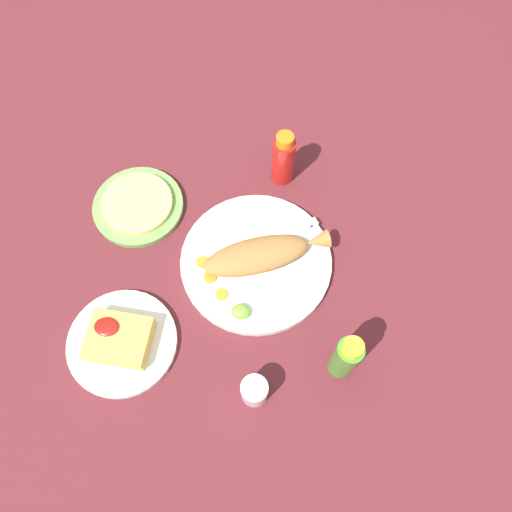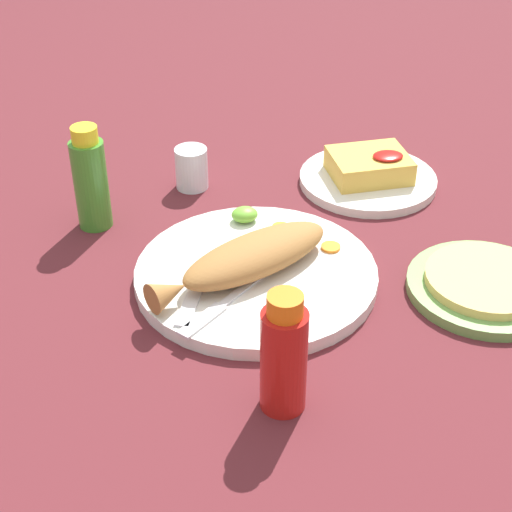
{
  "view_description": "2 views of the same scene",
  "coord_description": "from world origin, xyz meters",
  "px_view_note": "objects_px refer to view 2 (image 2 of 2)",
  "views": [
    {
      "loc": [
        -0.07,
        0.41,
        0.95
      ],
      "look_at": [
        0.0,
        0.0,
        0.04
      ],
      "focal_mm": 35.0,
      "sensor_mm": 36.0,
      "label": 1
    },
    {
      "loc": [
        -0.18,
        -0.8,
        0.6
      ],
      "look_at": [
        0.0,
        0.0,
        0.04
      ],
      "focal_mm": 55.0,
      "sensor_mm": 36.0,
      "label": 2
    }
  ],
  "objects_px": {
    "hot_sauce_bottle_red": "(284,356)",
    "fork_far": "(198,286)",
    "hot_sauce_bottle_green": "(91,181)",
    "tortilla_plate": "(485,288)",
    "salt_cup": "(192,171)",
    "fried_fish": "(249,258)",
    "main_plate": "(256,275)",
    "side_plate_fries": "(368,180)",
    "fork_near": "(226,302)"
  },
  "relations": [
    {
      "from": "fork_far",
      "to": "hot_sauce_bottle_green",
      "type": "bearing_deg",
      "value": -127.88
    },
    {
      "from": "main_plate",
      "to": "side_plate_fries",
      "type": "height_order",
      "value": "main_plate"
    },
    {
      "from": "main_plate",
      "to": "fried_fish",
      "type": "height_order",
      "value": "fried_fish"
    },
    {
      "from": "side_plate_fries",
      "to": "salt_cup",
      "type": "bearing_deg",
      "value": 169.15
    },
    {
      "from": "salt_cup",
      "to": "tortilla_plate",
      "type": "height_order",
      "value": "salt_cup"
    },
    {
      "from": "fork_far",
      "to": "fried_fish",
      "type": "bearing_deg",
      "value": 127.58
    },
    {
      "from": "fork_far",
      "to": "side_plate_fries",
      "type": "xyz_separation_m",
      "value": [
        0.31,
        0.23,
        -0.01
      ]
    },
    {
      "from": "fried_fish",
      "to": "hot_sauce_bottle_red",
      "type": "xyz_separation_m",
      "value": [
        -0.01,
        -0.22,
        0.03
      ]
    },
    {
      "from": "hot_sauce_bottle_red",
      "to": "salt_cup",
      "type": "distance_m",
      "value": 0.49
    },
    {
      "from": "fried_fish",
      "to": "tortilla_plate",
      "type": "height_order",
      "value": "fried_fish"
    },
    {
      "from": "fork_near",
      "to": "main_plate",
      "type": "bearing_deg",
      "value": -169.48
    },
    {
      "from": "fork_far",
      "to": "salt_cup",
      "type": "relative_size",
      "value": 2.72
    },
    {
      "from": "tortilla_plate",
      "to": "main_plate",
      "type": "bearing_deg",
      "value": 162.2
    },
    {
      "from": "main_plate",
      "to": "fork_far",
      "type": "bearing_deg",
      "value": -164.19
    },
    {
      "from": "main_plate",
      "to": "salt_cup",
      "type": "relative_size",
      "value": 4.82
    },
    {
      "from": "main_plate",
      "to": "fork_far",
      "type": "distance_m",
      "value": 0.08
    },
    {
      "from": "hot_sauce_bottle_green",
      "to": "fork_far",
      "type": "bearing_deg",
      "value": -61.07
    },
    {
      "from": "fork_near",
      "to": "hot_sauce_bottle_red",
      "type": "distance_m",
      "value": 0.17
    },
    {
      "from": "salt_cup",
      "to": "fried_fish",
      "type": "bearing_deg",
      "value": -83.39
    },
    {
      "from": "hot_sauce_bottle_green",
      "to": "hot_sauce_bottle_red",
      "type": "bearing_deg",
      "value": -67.08
    },
    {
      "from": "fried_fish",
      "to": "hot_sauce_bottle_red",
      "type": "height_order",
      "value": "hot_sauce_bottle_red"
    },
    {
      "from": "fried_fish",
      "to": "tortilla_plate",
      "type": "bearing_deg",
      "value": -40.72
    },
    {
      "from": "main_plate",
      "to": "tortilla_plate",
      "type": "xyz_separation_m",
      "value": [
        0.28,
        -0.09,
        -0.0
      ]
    },
    {
      "from": "fork_far",
      "to": "salt_cup",
      "type": "bearing_deg",
      "value": -164.38
    },
    {
      "from": "fork_far",
      "to": "hot_sauce_bottle_red",
      "type": "bearing_deg",
      "value": 39.28
    },
    {
      "from": "hot_sauce_bottle_green",
      "to": "tortilla_plate",
      "type": "bearing_deg",
      "value": -30.12
    },
    {
      "from": "fried_fish",
      "to": "hot_sauce_bottle_green",
      "type": "xyz_separation_m",
      "value": [
        -0.18,
        0.19,
        0.03
      ]
    },
    {
      "from": "fork_near",
      "to": "hot_sauce_bottle_red",
      "type": "bearing_deg",
      "value": 60.43
    },
    {
      "from": "main_plate",
      "to": "hot_sauce_bottle_green",
      "type": "height_order",
      "value": "hot_sauce_bottle_green"
    },
    {
      "from": "hot_sauce_bottle_red",
      "to": "fork_far",
      "type": "bearing_deg",
      "value": 106.09
    },
    {
      "from": "main_plate",
      "to": "fried_fish",
      "type": "relative_size",
      "value": 1.19
    },
    {
      "from": "fried_fish",
      "to": "tortilla_plate",
      "type": "xyz_separation_m",
      "value": [
        0.29,
        -0.08,
        -0.03
      ]
    },
    {
      "from": "fried_fish",
      "to": "hot_sauce_bottle_red",
      "type": "relative_size",
      "value": 1.83
    },
    {
      "from": "side_plate_fries",
      "to": "fork_near",
      "type": "bearing_deg",
      "value": -135.56
    },
    {
      "from": "fried_fish",
      "to": "salt_cup",
      "type": "bearing_deg",
      "value": 72.18
    },
    {
      "from": "hot_sauce_bottle_red",
      "to": "hot_sauce_bottle_green",
      "type": "height_order",
      "value": "hot_sauce_bottle_green"
    },
    {
      "from": "side_plate_fries",
      "to": "hot_sauce_bottle_red",
      "type": "bearing_deg",
      "value": -119.83
    },
    {
      "from": "fork_far",
      "to": "hot_sauce_bottle_red",
      "type": "distance_m",
      "value": 0.21
    },
    {
      "from": "hot_sauce_bottle_green",
      "to": "fork_near",
      "type": "bearing_deg",
      "value": -59.8
    },
    {
      "from": "salt_cup",
      "to": "hot_sauce_bottle_red",
      "type": "bearing_deg",
      "value": -87.66
    },
    {
      "from": "salt_cup",
      "to": "tortilla_plate",
      "type": "bearing_deg",
      "value": -47.83
    },
    {
      "from": "salt_cup",
      "to": "fork_far",
      "type": "bearing_deg",
      "value": -97.57
    },
    {
      "from": "fried_fish",
      "to": "hot_sauce_bottle_green",
      "type": "bearing_deg",
      "value": 109.67
    },
    {
      "from": "tortilla_plate",
      "to": "side_plate_fries",
      "type": "bearing_deg",
      "value": 99.41
    },
    {
      "from": "hot_sauce_bottle_red",
      "to": "tortilla_plate",
      "type": "relative_size",
      "value": 0.73
    },
    {
      "from": "salt_cup",
      "to": "side_plate_fries",
      "type": "xyz_separation_m",
      "value": [
        0.27,
        -0.05,
        -0.02
      ]
    },
    {
      "from": "tortilla_plate",
      "to": "hot_sauce_bottle_green",
      "type": "bearing_deg",
      "value": 149.88
    },
    {
      "from": "fork_far",
      "to": "hot_sauce_bottle_green",
      "type": "relative_size",
      "value": 1.15
    },
    {
      "from": "fork_far",
      "to": "hot_sauce_bottle_red",
      "type": "relative_size",
      "value": 1.23
    },
    {
      "from": "fork_near",
      "to": "fork_far",
      "type": "xyz_separation_m",
      "value": [
        -0.03,
        0.04,
        0.0
      ]
    }
  ]
}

